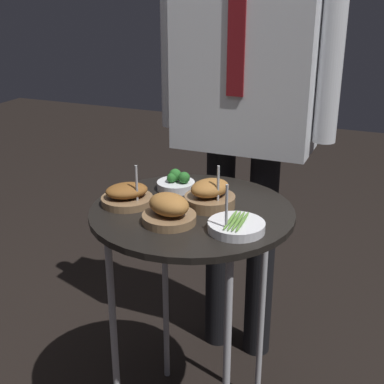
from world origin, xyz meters
name	(u,v)px	position (x,y,z in m)	size (l,w,h in m)	color
serving_cart	(192,233)	(0.00, 0.00, 0.68)	(0.57, 0.57, 0.76)	black
bowl_asparagus_front_left	(236,226)	(0.16, -0.09, 0.77)	(0.14, 0.14, 0.14)	silver
bowl_broccoli_front_right	(176,183)	(-0.10, 0.12, 0.78)	(0.11, 0.11, 0.06)	silver
bowl_roast_back_left	(127,196)	(-0.18, -0.04, 0.78)	(0.15, 0.15, 0.12)	brown
bowl_roast_far_rim	(169,211)	(-0.02, -0.10, 0.79)	(0.14, 0.14, 0.08)	brown
bowl_roast_mid_left	(210,195)	(0.04, 0.04, 0.79)	(0.14, 0.14, 0.13)	brown
waiter_figure	(246,80)	(0.01, 0.44, 1.04)	(0.61, 0.23, 1.65)	black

